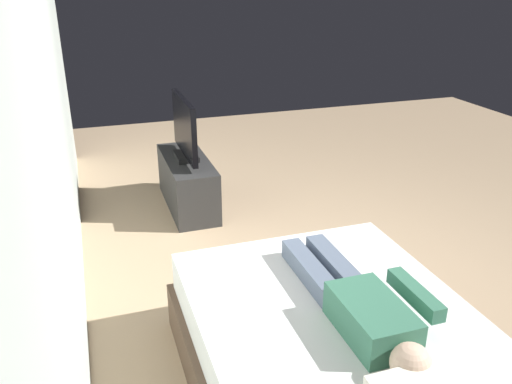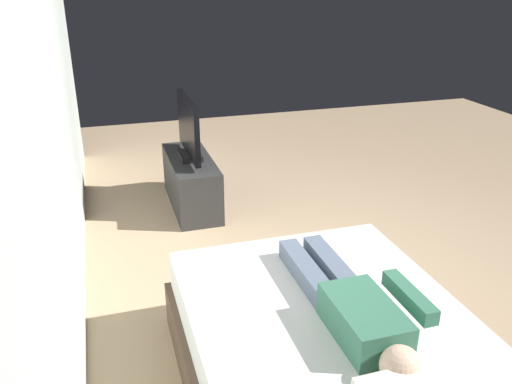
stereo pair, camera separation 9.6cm
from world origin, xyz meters
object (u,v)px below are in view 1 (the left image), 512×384
object	(u,v)px
person	(361,304)
remote	(411,287)
tv	(185,130)
tv_stand	(187,183)
bed	(343,368)

from	to	relation	value
person	remote	size ratio (longest dim) A/B	8.40
remote	tv	distance (m)	2.77
person	tv_stand	world-z (taller)	person
tv	bed	bearing A→B (deg)	-175.29
bed	remote	bearing A→B (deg)	-70.03
bed	remote	xyz separation A→B (m)	(0.18, -0.50, 0.29)
bed	person	world-z (taller)	person
remote	tv	xyz separation A→B (m)	(2.66, 0.73, 0.24)
remote	tv_stand	bearing A→B (deg)	15.34
tv	remote	bearing A→B (deg)	-164.66
bed	remote	distance (m)	0.60
bed	tv_stand	size ratio (longest dim) A/B	1.86
bed	tv_stand	bearing A→B (deg)	4.71
remote	tv_stand	distance (m)	2.77
bed	tv	bearing A→B (deg)	4.71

